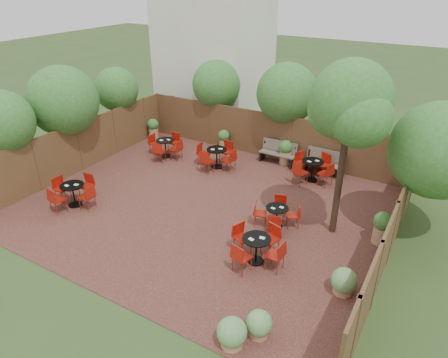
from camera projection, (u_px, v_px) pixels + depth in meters
The scene contains 13 objects.
ground at pixel (206, 207), 14.21m from camera, with size 80.00×80.00×0.00m, color #354F23.
courtyard_paving at pixel (206, 207), 14.21m from camera, with size 12.00×10.00×0.02m, color #381B17.
fence_back at pixel (268, 135), 17.59m from camera, with size 12.00×0.08×2.00m, color #4D2D1C.
fence_left at pixel (80, 147), 16.45m from camera, with size 0.08×10.00×2.00m, color #4D2D1C.
fence_right at pixel (392, 234), 11.06m from camera, with size 0.08×10.00×2.00m, color #4D2D1C.
neighbour_building at pixel (214, 44), 20.55m from camera, with size 5.00×4.00×8.00m, color silver.
overhang_foliage at pixel (223, 107), 15.41m from camera, with size 15.86×10.64×2.79m.
courtyard_tree at pixel (350, 107), 11.05m from camera, with size 2.49×2.39×5.34m.
park_bench_left at pixel (278, 152), 17.22m from camera, with size 1.55×0.50×0.95m.
park_bench_right at pixel (325, 162), 16.31m from camera, with size 1.60×0.57×0.98m.
bistro_tables at pixel (214, 181), 14.93m from camera, with size 8.48×7.68×0.94m.
planters at pixel (253, 157), 16.63m from camera, with size 11.86×4.37×1.05m.
low_shrubs at pixel (283, 311), 9.42m from camera, with size 2.30×3.53×0.73m.
Camera 1 is at (6.71, -10.20, 7.37)m, focal length 32.81 mm.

